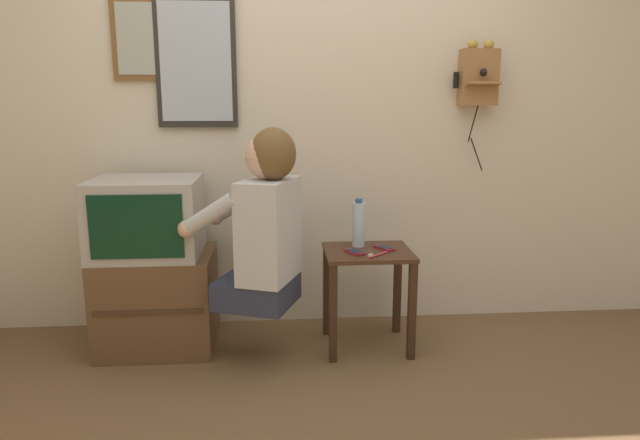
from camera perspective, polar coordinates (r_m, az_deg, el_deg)
ground_plane at (r=2.48m, az=0.24°, el=-20.24°), size 14.00×14.00×0.00m
wall_back at (r=3.34m, az=-1.56°, el=11.09°), size 6.80×0.05×2.55m
side_table at (r=3.07m, az=4.78°, el=-5.43°), size 0.46×0.40×0.54m
person at (r=2.82m, az=-5.62°, el=-0.18°), size 0.61×0.53×0.89m
tv_stand at (r=3.24m, az=-15.89°, el=-7.69°), size 0.60×0.51×0.52m
television at (r=3.12m, az=-16.93°, el=0.28°), size 0.55×0.49×0.40m
wall_phone_antique at (r=3.46m, az=15.55°, el=13.69°), size 0.25×0.18×0.74m
framed_picture at (r=3.37m, az=-16.42°, el=16.97°), size 0.44×0.03×0.44m
wall_mirror at (r=3.33m, az=-12.29°, el=15.16°), size 0.44×0.03×0.71m
cell_phone_held at (r=2.98m, az=3.46°, el=-3.21°), size 0.11×0.14×0.01m
cell_phone_spare at (r=3.07m, az=6.45°, el=-2.79°), size 0.11×0.14×0.01m
water_bottle at (r=3.09m, az=3.88°, el=-0.40°), size 0.07×0.07×0.26m
toothbrush at (r=2.93m, az=5.70°, el=-3.49°), size 0.12×0.11×0.02m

